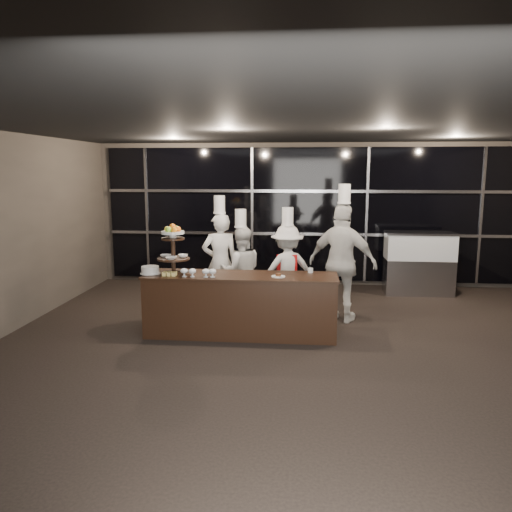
# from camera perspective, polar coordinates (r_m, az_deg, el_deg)

# --- Properties ---
(room) EXTENTS (10.00, 10.00, 10.00)m
(room) POSITION_cam_1_polar(r_m,az_deg,el_deg) (5.72, 6.48, 0.31)
(room) COLOR black
(room) RESTS_ON ground
(window_wall) EXTENTS (8.60, 0.10, 2.80)m
(window_wall) POSITION_cam_1_polar(r_m,az_deg,el_deg) (10.62, 6.05, 4.71)
(window_wall) COLOR black
(window_wall) RESTS_ON ground
(buffet_counter) EXTENTS (2.84, 0.74, 0.92)m
(buffet_counter) POSITION_cam_1_polar(r_m,az_deg,el_deg) (7.44, -1.76, -5.57)
(buffet_counter) COLOR black
(buffet_counter) RESTS_ON ground
(display_stand) EXTENTS (0.48, 0.48, 0.74)m
(display_stand) POSITION_cam_1_polar(r_m,az_deg,el_deg) (7.45, -9.46, 1.19)
(display_stand) COLOR black
(display_stand) RESTS_ON buffet_counter
(compotes) EXTENTS (0.52, 0.11, 0.12)m
(compotes) POSITION_cam_1_polar(r_m,az_deg,el_deg) (7.20, -6.57, -1.76)
(compotes) COLOR silver
(compotes) RESTS_ON buffet_counter
(layer_cake) EXTENTS (0.30, 0.30, 0.11)m
(layer_cake) POSITION_cam_1_polar(r_m,az_deg,el_deg) (7.56, -12.00, -1.58)
(layer_cake) COLOR white
(layer_cake) RESTS_ON buffet_counter
(pastry_squares) EXTENTS (0.20, 0.13, 0.05)m
(pastry_squares) POSITION_cam_1_polar(r_m,az_deg,el_deg) (7.36, -9.85, -2.01)
(pastry_squares) COLOR #ECD673
(pastry_squares) RESTS_ON buffet_counter
(small_plate) EXTENTS (0.20, 0.20, 0.05)m
(small_plate) POSITION_cam_1_polar(r_m,az_deg,el_deg) (7.18, 2.56, -2.28)
(small_plate) COLOR white
(small_plate) RESTS_ON buffet_counter
(chef_cup) EXTENTS (0.08, 0.08, 0.07)m
(chef_cup) POSITION_cam_1_polar(r_m,az_deg,el_deg) (7.51, 6.24, -1.63)
(chef_cup) COLOR white
(chef_cup) RESTS_ON buffet_counter
(display_case) EXTENTS (1.33, 0.58, 1.24)m
(display_case) POSITION_cam_1_polar(r_m,az_deg,el_deg) (10.35, 18.14, -0.42)
(display_case) COLOR #A5A5AA
(display_case) RESTS_ON ground
(chef_a) EXTENTS (0.72, 0.59, 2.01)m
(chef_a) POSITION_cam_1_polar(r_m,az_deg,el_deg) (8.62, -4.12, -0.60)
(chef_a) COLOR white
(chef_a) RESTS_ON ground
(chef_b) EXTENTS (0.84, 0.72, 1.80)m
(chef_b) POSITION_cam_1_polar(r_m,az_deg,el_deg) (8.44, -1.73, -1.62)
(chef_b) COLOR white
(chef_b) RESTS_ON ground
(chef_c) EXTENTS (1.11, 0.85, 1.83)m
(chef_c) POSITION_cam_1_polar(r_m,az_deg,el_deg) (8.46, 3.58, -1.53)
(chef_c) COLOR silver
(chef_c) RESTS_ON ground
(chef_d) EXTENTS (1.22, 0.89, 2.22)m
(chef_d) POSITION_cam_1_polar(r_m,az_deg,el_deg) (8.12, 9.84, -0.72)
(chef_d) COLOR silver
(chef_d) RESTS_ON ground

